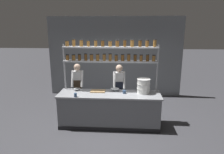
{
  "coord_description": "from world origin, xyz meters",
  "views": [
    {
      "loc": [
        0.41,
        -5.05,
        2.65
      ],
      "look_at": [
        0.06,
        0.2,
        1.33
      ],
      "focal_mm": 32.0,
      "sensor_mm": 36.0,
      "label": 1
    }
  ],
  "objects_px": {
    "spice_shelf_unit": "(110,56)",
    "chef_left": "(78,86)",
    "cutting_board": "(98,91)",
    "prep_bowl_center_front": "(115,90)",
    "serving_cup_front": "(124,92)",
    "chef_center": "(119,87)",
    "serving_cup_by_board": "(75,95)",
    "container_stack": "(143,86)",
    "prep_bowl_near_left": "(77,90)"
  },
  "relations": [
    {
      "from": "container_stack",
      "to": "prep_bowl_near_left",
      "type": "distance_m",
      "value": 1.85
    },
    {
      "from": "container_stack",
      "to": "serving_cup_front",
      "type": "height_order",
      "value": "container_stack"
    },
    {
      "from": "chef_center",
      "to": "cutting_board",
      "type": "height_order",
      "value": "chef_center"
    },
    {
      "from": "spice_shelf_unit",
      "to": "prep_bowl_near_left",
      "type": "bearing_deg",
      "value": -172.25
    },
    {
      "from": "chef_left",
      "to": "cutting_board",
      "type": "relative_size",
      "value": 3.95
    },
    {
      "from": "prep_bowl_near_left",
      "to": "serving_cup_front",
      "type": "distance_m",
      "value": 1.33
    },
    {
      "from": "serving_cup_by_board",
      "to": "prep_bowl_center_front",
      "type": "bearing_deg",
      "value": 29.64
    },
    {
      "from": "spice_shelf_unit",
      "to": "serving_cup_by_board",
      "type": "xyz_separation_m",
      "value": [
        -0.84,
        -0.65,
        -0.93
      ]
    },
    {
      "from": "chef_center",
      "to": "prep_bowl_center_front",
      "type": "bearing_deg",
      "value": -107.82
    },
    {
      "from": "prep_bowl_center_front",
      "to": "serving_cup_by_board",
      "type": "height_order",
      "value": "serving_cup_by_board"
    },
    {
      "from": "serving_cup_front",
      "to": "serving_cup_by_board",
      "type": "relative_size",
      "value": 0.88
    },
    {
      "from": "cutting_board",
      "to": "chef_center",
      "type": "bearing_deg",
      "value": 41.99
    },
    {
      "from": "spice_shelf_unit",
      "to": "chef_center",
      "type": "distance_m",
      "value": 1.08
    },
    {
      "from": "cutting_board",
      "to": "serving_cup_by_board",
      "type": "relative_size",
      "value": 4.01
    },
    {
      "from": "chef_center",
      "to": "prep_bowl_center_front",
      "type": "distance_m",
      "value": 0.44
    },
    {
      "from": "chef_center",
      "to": "prep_bowl_near_left",
      "type": "relative_size",
      "value": 8.59
    },
    {
      "from": "chef_left",
      "to": "container_stack",
      "type": "height_order",
      "value": "chef_left"
    },
    {
      "from": "prep_bowl_center_front",
      "to": "serving_cup_by_board",
      "type": "xyz_separation_m",
      "value": [
        -0.98,
        -0.56,
        0.02
      ]
    },
    {
      "from": "cutting_board",
      "to": "serving_cup_front",
      "type": "relative_size",
      "value": 4.57
    },
    {
      "from": "chef_left",
      "to": "chef_center",
      "type": "distance_m",
      "value": 1.27
    },
    {
      "from": "cutting_board",
      "to": "prep_bowl_center_front",
      "type": "bearing_deg",
      "value": 10.82
    },
    {
      "from": "spice_shelf_unit",
      "to": "chef_center",
      "type": "height_order",
      "value": "spice_shelf_unit"
    },
    {
      "from": "spice_shelf_unit",
      "to": "serving_cup_by_board",
      "type": "relative_size",
      "value": 26.2
    },
    {
      "from": "serving_cup_front",
      "to": "chef_center",
      "type": "bearing_deg",
      "value": 104.35
    },
    {
      "from": "prep_bowl_near_left",
      "to": "chef_left",
      "type": "bearing_deg",
      "value": 101.11
    },
    {
      "from": "cutting_board",
      "to": "prep_bowl_center_front",
      "type": "distance_m",
      "value": 0.48
    },
    {
      "from": "spice_shelf_unit",
      "to": "cutting_board",
      "type": "height_order",
      "value": "spice_shelf_unit"
    },
    {
      "from": "prep_bowl_center_front",
      "to": "serving_cup_by_board",
      "type": "bearing_deg",
      "value": -150.36
    },
    {
      "from": "prep_bowl_near_left",
      "to": "serving_cup_by_board",
      "type": "height_order",
      "value": "serving_cup_by_board"
    },
    {
      "from": "chef_center",
      "to": "serving_cup_front",
      "type": "height_order",
      "value": "chef_center"
    },
    {
      "from": "container_stack",
      "to": "serving_cup_by_board",
      "type": "xyz_separation_m",
      "value": [
        -1.75,
        -0.44,
        -0.15
      ]
    },
    {
      "from": "cutting_board",
      "to": "prep_bowl_center_front",
      "type": "xyz_separation_m",
      "value": [
        0.47,
        0.09,
        0.02
      ]
    },
    {
      "from": "spice_shelf_unit",
      "to": "cutting_board",
      "type": "relative_size",
      "value": 6.54
    },
    {
      "from": "chef_left",
      "to": "prep_bowl_center_front",
      "type": "xyz_separation_m",
      "value": [
        1.17,
        -0.51,
        0.05
      ]
    },
    {
      "from": "chef_left",
      "to": "cutting_board",
      "type": "distance_m",
      "value": 0.92
    },
    {
      "from": "spice_shelf_unit",
      "to": "container_stack",
      "type": "bearing_deg",
      "value": -12.9
    },
    {
      "from": "chef_left",
      "to": "serving_cup_front",
      "type": "relative_size",
      "value": 18.04
    },
    {
      "from": "container_stack",
      "to": "prep_bowl_center_front",
      "type": "bearing_deg",
      "value": 171.41
    },
    {
      "from": "chef_center",
      "to": "cutting_board",
      "type": "relative_size",
      "value": 3.95
    },
    {
      "from": "serving_cup_front",
      "to": "chef_left",
      "type": "bearing_deg",
      "value": 153.67
    },
    {
      "from": "cutting_board",
      "to": "serving_cup_front",
      "type": "distance_m",
      "value": 0.74
    },
    {
      "from": "cutting_board",
      "to": "serving_cup_front",
      "type": "bearing_deg",
      "value": -8.5
    },
    {
      "from": "spice_shelf_unit",
      "to": "serving_cup_front",
      "type": "height_order",
      "value": "spice_shelf_unit"
    },
    {
      "from": "spice_shelf_unit",
      "to": "container_stack",
      "type": "distance_m",
      "value": 1.22
    },
    {
      "from": "chef_left",
      "to": "prep_bowl_center_front",
      "type": "distance_m",
      "value": 1.28
    },
    {
      "from": "container_stack",
      "to": "prep_bowl_near_left",
      "type": "relative_size",
      "value": 2.13
    },
    {
      "from": "chef_left",
      "to": "prep_bowl_near_left",
      "type": "relative_size",
      "value": 8.58
    },
    {
      "from": "prep_bowl_center_front",
      "to": "serving_cup_front",
      "type": "height_order",
      "value": "serving_cup_front"
    },
    {
      "from": "spice_shelf_unit",
      "to": "chef_left",
      "type": "bearing_deg",
      "value": 157.98
    },
    {
      "from": "serving_cup_front",
      "to": "serving_cup_by_board",
      "type": "height_order",
      "value": "serving_cup_by_board"
    }
  ]
}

